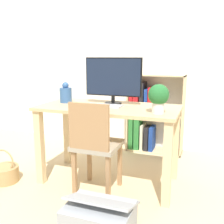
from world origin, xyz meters
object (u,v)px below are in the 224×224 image
(bookshelf, at_px, (146,115))
(basket, at_px, (5,173))
(potted_plant, at_px, (159,97))
(vase, at_px, (66,94))
(chair, at_px, (95,144))
(monitor, at_px, (113,78))
(keyboard, at_px, (104,106))
(storage_box, at_px, (99,218))

(bookshelf, relative_size, basket, 2.99)
(potted_plant, xyz_separation_m, basket, (-1.48, -0.23, -0.83))
(potted_plant, distance_m, bookshelf, 1.29)
(vase, bearing_deg, chair, -35.15)
(monitor, relative_size, bookshelf, 0.57)
(potted_plant, bearing_deg, monitor, 150.74)
(keyboard, xyz_separation_m, basket, (-0.94, -0.35, -0.69))
(bookshelf, bearing_deg, chair, -98.05)
(potted_plant, height_order, storage_box, potted_plant)
(keyboard, relative_size, basket, 1.04)
(bookshelf, distance_m, storage_box, 1.83)
(potted_plant, bearing_deg, vase, 168.80)
(storage_box, bearing_deg, keyboard, 108.85)
(chair, relative_size, basket, 2.55)
(monitor, distance_m, basket, 1.45)
(keyboard, height_order, bookshelf, bookshelf)
(vase, relative_size, chair, 0.25)
(potted_plant, relative_size, chair, 0.28)
(vase, xyz_separation_m, bookshelf, (0.65, 0.96, -0.38))
(potted_plant, height_order, bookshelf, same)
(vase, relative_size, potted_plant, 0.86)
(monitor, distance_m, chair, 0.69)
(bookshelf, bearing_deg, vase, -124.05)
(storage_box, bearing_deg, potted_plant, 65.66)
(chair, bearing_deg, monitor, 92.91)
(keyboard, distance_m, storage_box, 1.04)
(potted_plant, bearing_deg, bookshelf, 106.65)
(vase, height_order, storage_box, vase)
(vase, bearing_deg, storage_box, -49.34)
(vase, relative_size, storage_box, 0.44)
(bookshelf, distance_m, basket, 1.83)
(potted_plant, relative_size, basket, 0.73)
(monitor, height_order, storage_box, monitor)
(basket, bearing_deg, vase, 41.10)
(keyboard, bearing_deg, vase, 171.00)
(vase, bearing_deg, basket, -138.90)
(basket, bearing_deg, keyboard, 20.60)
(potted_plant, distance_m, basket, 1.71)
(monitor, bearing_deg, keyboard, -102.73)
(bookshelf, bearing_deg, monitor, -100.43)
(monitor, height_order, keyboard, monitor)
(vase, distance_m, potted_plant, 1.02)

